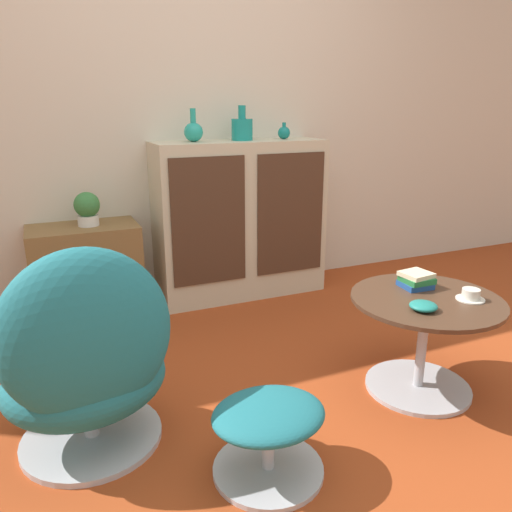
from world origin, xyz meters
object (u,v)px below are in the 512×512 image
Objects in this scene: vase_inner_left at (242,128)px; sideboard at (240,220)px; egg_chair at (87,360)px; teacup at (471,296)px; tv_console at (87,272)px; vase_leftmost at (193,131)px; ottoman at (269,426)px; potted_plant at (87,208)px; vase_inner_right at (284,133)px; book_stack at (416,280)px; coffee_table at (423,333)px; bowl at (423,306)px.

sideboard is at bearing -168.12° from vase_inner_left.
egg_chair reaches higher than teacup.
tv_console reaches higher than teacup.
vase_leftmost reaches higher than tv_console.
ottoman is (0.43, -1.67, -0.10)m from tv_console.
egg_chair reaches higher than potted_plant.
vase_inner_right reaches higher than egg_chair.
egg_chair reaches higher than tv_console.
tv_console reaches higher than book_stack.
teacup is (1.01, 0.12, 0.28)m from ottoman.
vase_inner_right is 0.89× the size of teacup.
potted_plant reaches higher than coffee_table.
book_stack is at bearing -89.32° from vase_inner_right.
coffee_table is at bearing 149.07° from teacup.
ottoman is at bearing -173.00° from teacup.
vase_leftmost is (-0.30, 0.00, 0.58)m from sideboard.
teacup is at bearing -47.88° from potted_plant.
ottoman is 0.81m from bowl.
egg_chair is 2.04× the size of ottoman.
ottoman is at bearing -165.83° from coffee_table.
sideboard is at bearing 71.21° from ottoman.
tv_console is (-1.00, 0.00, -0.23)m from sideboard.
tv_console is 1.94m from coffee_table.
bowl is at bearing -178.60° from teacup.
teacup is at bearing 7.00° from ottoman.
egg_chair is 0.69m from ottoman.
vase_leftmost is 1.75m from bowl.
egg_chair is 7.68× the size of vase_inner_right.
sideboard reaches higher than teacup.
egg_chair is at bearing 173.34° from coffee_table.
tv_console is at bearing -179.83° from vase_leftmost.
vase_inner_left is 1.52× the size of book_stack.
vase_leftmost is at bearing 0.17° from tv_console.
sideboard is 9.86× the size of bowl.
vase_inner_right reaches higher than bowl.
ottoman is at bearing -109.31° from vase_inner_left.
sideboard is 9.30× the size of teacup.
vase_inner_left is 1.90× the size of bowl.
book_stack is (0.31, -1.34, -0.62)m from vase_inner_left.
vase_leftmost reaches higher than teacup.
ottoman is (-0.57, -1.67, -0.33)m from sideboard.
vase_inner_right is 1.67m from teacup.
book_stack reaches higher than teacup.
vase_inner_right is (0.32, 0.00, 0.56)m from sideboard.
teacup is at bearing -85.29° from vase_inner_right.
coffee_table is at bearing -68.01° from vase_leftmost.
ottoman is at bearing -75.67° from tv_console.
coffee_table is (1.29, -1.46, -0.01)m from tv_console.
tv_console reaches higher than ottoman.
bowl is at bearing 8.95° from ottoman.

